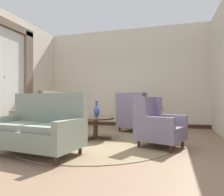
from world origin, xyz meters
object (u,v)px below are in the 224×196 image
object	(u,v)px
coffee_table	(96,121)
settee	(38,129)
armchair_beside_settee	(157,125)
armchair_near_window	(135,116)
side_table	(153,120)
armchair_far_left	(41,119)
porcelain_vase	(97,111)

from	to	relation	value
coffee_table	settee	size ratio (longest dim) A/B	0.54
settee	armchair_beside_settee	size ratio (longest dim) A/B	1.61
coffee_table	armchair_near_window	distance (m)	1.52
armchair_beside_settee	coffee_table	bearing A→B (deg)	97.46
armchair_near_window	side_table	size ratio (longest dim) A/B	1.58
coffee_table	armchair_near_window	world-z (taller)	armchair_near_window
armchair_far_left	settee	bearing A→B (deg)	33.92
armchair_near_window	porcelain_vase	bearing A→B (deg)	85.06
armchair_near_window	armchair_beside_settee	bearing A→B (deg)	132.36
coffee_table	settee	distance (m)	1.52
coffee_table	armchair_beside_settee	bearing A→B (deg)	-14.33
settee	armchair_near_window	bearing A→B (deg)	75.35
porcelain_vase	settee	bearing A→B (deg)	-109.82
settee	armchair_far_left	world-z (taller)	armchair_far_left
armchair_beside_settee	side_table	distance (m)	0.87
side_table	armchair_far_left	bearing A→B (deg)	-165.64
porcelain_vase	side_table	size ratio (longest dim) A/B	0.53
armchair_near_window	armchair_beside_settee	xyz separation A→B (m)	(0.73, -1.73, -0.02)
coffee_table	porcelain_vase	bearing A→B (deg)	-34.56
settee	armchair_far_left	size ratio (longest dim) A/B	1.46
armchair_near_window	side_table	xyz separation A→B (m)	(0.58, -0.87, -0.02)
coffee_table	porcelain_vase	world-z (taller)	porcelain_vase
settee	armchair_far_left	bearing A→B (deg)	131.08
porcelain_vase	armchair_beside_settee	distance (m)	1.42
settee	armchair_near_window	size ratio (longest dim) A/B	1.42
armchair_beside_settee	armchair_far_left	bearing A→B (deg)	107.64
armchair_beside_settee	side_table	size ratio (longest dim) A/B	1.40
armchair_beside_settee	side_table	bearing A→B (deg)	31.66
coffee_table	side_table	distance (m)	1.35
porcelain_vase	settee	world-z (taller)	settee
coffee_table	armchair_far_left	distance (m)	1.34
armchair_beside_settee	armchair_far_left	world-z (taller)	armchair_far_left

